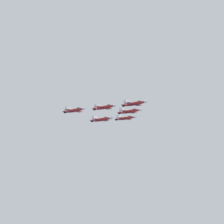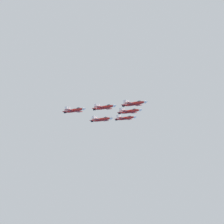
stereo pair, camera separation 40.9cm
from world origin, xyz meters
name	(u,v)px [view 2 (the right image)]	position (x,y,z in m)	size (l,w,h in m)	color
jet_lead	(134,104)	(-22.48, -11.85, 147.86)	(13.12, 17.14, 4.05)	red
jet_left_wingman	(130,111)	(-5.64, -6.91, 146.43)	(12.93, 17.29, 4.06)	red
jet_right_wingman	(104,107)	(-24.64, 5.56, 145.79)	(12.86, 16.62, 3.94)	red
jet_left_outer	(126,118)	(11.20, -1.96, 145.03)	(12.25, 16.41, 3.85)	red
jet_right_outer	(74,110)	(-26.81, 22.98, 144.17)	(12.87, 16.58, 3.94)	red
jet_slot_rear	(102,119)	(-7.81, 10.51, 141.46)	(12.72, 16.76, 3.95)	red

